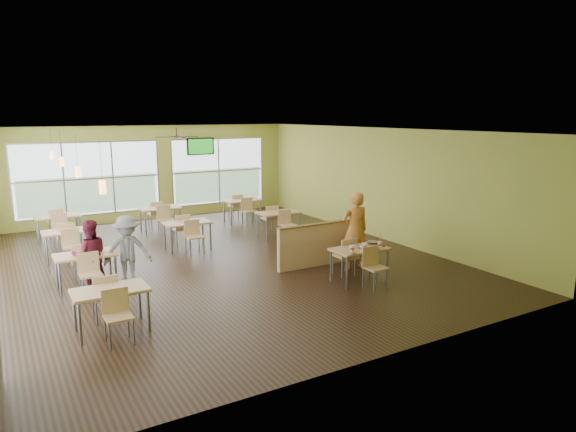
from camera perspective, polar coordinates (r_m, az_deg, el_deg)
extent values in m
plane|color=black|center=(12.91, -7.56, -4.95)|extent=(12.00, 12.00, 0.00)
plane|color=white|center=(12.40, -7.95, 9.38)|extent=(12.00, 12.00, 0.00)
cube|color=#A8A644|center=(18.20, -15.05, 4.65)|extent=(10.00, 0.04, 3.20)
cube|color=#A8A644|center=(7.49, 10.22, -4.34)|extent=(10.00, 0.04, 3.20)
cube|color=#A8A644|center=(15.16, 10.00, 3.59)|extent=(0.04, 12.00, 3.20)
cube|color=white|center=(17.78, -21.25, 3.87)|extent=(4.50, 0.02, 2.35)
cube|color=white|center=(18.99, -7.71, 4.97)|extent=(3.50, 0.02, 2.35)
cube|color=#B7BABC|center=(18.42, -14.08, 0.84)|extent=(8.00, 0.04, 0.05)
cube|color=tan|center=(11.18, 7.96, -3.65)|extent=(1.20, 0.70, 0.04)
cube|color=brown|center=(11.19, 7.95, -3.77)|extent=(1.22, 0.71, 0.01)
cylinder|color=slate|center=(10.75, 6.58, -6.31)|extent=(0.05, 0.05, 0.71)
cylinder|color=slate|center=(11.40, 10.95, -5.41)|extent=(0.05, 0.05, 0.71)
cylinder|color=slate|center=(11.20, 4.80, -5.55)|extent=(0.05, 0.05, 0.71)
cylinder|color=slate|center=(11.83, 9.11, -4.74)|extent=(0.05, 0.05, 0.71)
cube|color=tan|center=(11.68, 6.25, -4.38)|extent=(0.42, 0.42, 0.04)
cube|color=tan|center=(11.77, 5.73, -3.14)|extent=(0.42, 0.04, 0.40)
cube|color=tan|center=(10.85, 9.71, -5.71)|extent=(0.42, 0.42, 0.04)
cube|color=tan|center=(10.65, 10.41, -4.83)|extent=(0.42, 0.04, 0.40)
cube|color=tan|center=(12.37, 3.78, -3.20)|extent=(2.40, 0.12, 1.00)
cube|color=brown|center=(12.25, 3.82, -0.84)|extent=(2.40, 0.14, 0.04)
cube|color=tan|center=(9.07, -19.16, -7.77)|extent=(1.20, 0.70, 0.04)
cube|color=brown|center=(9.08, -19.15, -7.92)|extent=(1.22, 0.71, 0.01)
cylinder|color=slate|center=(8.85, -22.11, -11.05)|extent=(0.05, 0.05, 0.71)
cylinder|color=slate|center=(9.04, -15.23, -10.14)|extent=(0.05, 0.05, 0.71)
cylinder|color=slate|center=(9.39, -22.64, -9.80)|extent=(0.05, 0.05, 0.71)
cylinder|color=slate|center=(9.56, -16.16, -8.97)|extent=(0.05, 0.05, 0.71)
cube|color=tan|center=(9.67, -19.70, -8.37)|extent=(0.42, 0.42, 0.04)
cube|color=tan|center=(9.78, -20.00, -6.81)|extent=(0.42, 0.04, 0.40)
cube|color=tan|center=(8.66, -18.31, -10.62)|extent=(0.42, 0.42, 0.04)
cube|color=tan|center=(8.40, -18.13, -9.67)|extent=(0.42, 0.04, 0.40)
cube|color=tan|center=(11.44, -21.64, -4.02)|extent=(1.20, 0.70, 0.04)
cube|color=brown|center=(11.44, -21.63, -4.14)|extent=(1.22, 0.71, 0.01)
cylinder|color=slate|center=(11.20, -24.00, -6.52)|extent=(0.05, 0.05, 0.71)
cylinder|color=slate|center=(11.35, -18.57, -5.89)|extent=(0.05, 0.05, 0.71)
cylinder|color=slate|center=(11.76, -24.33, -5.73)|extent=(0.05, 0.05, 0.71)
cylinder|color=slate|center=(11.89, -19.15, -5.14)|extent=(0.05, 0.05, 0.71)
cube|color=tan|center=(12.04, -21.95, -4.68)|extent=(0.42, 0.42, 0.04)
cube|color=tan|center=(12.16, -22.16, -3.46)|extent=(0.42, 0.04, 0.40)
cube|color=tan|center=(10.99, -21.08, -6.11)|extent=(0.42, 0.42, 0.04)
cube|color=tan|center=(10.75, -21.00, -5.26)|extent=(0.42, 0.04, 0.40)
cube|color=tan|center=(13.85, -23.24, -1.55)|extent=(1.20, 0.70, 0.04)
cube|color=brown|center=(13.86, -23.23, -1.65)|extent=(1.22, 0.71, 0.01)
cylinder|color=slate|center=(13.61, -25.22, -3.56)|extent=(0.05, 0.05, 0.71)
cylinder|color=slate|center=(13.73, -20.73, -3.09)|extent=(0.05, 0.05, 0.71)
cylinder|color=slate|center=(14.17, -25.44, -3.02)|extent=(0.05, 0.05, 0.71)
cylinder|color=slate|center=(14.28, -21.13, -2.57)|extent=(0.05, 0.05, 0.71)
cube|color=tan|center=(14.45, -23.43, -2.21)|extent=(0.42, 0.42, 0.04)
cube|color=tan|center=(14.59, -23.59, -1.21)|extent=(0.42, 0.04, 0.40)
cube|color=tan|center=(13.38, -22.85, -3.19)|extent=(0.42, 0.42, 0.04)
cube|color=tan|center=(13.15, -22.81, -2.44)|extent=(0.42, 0.04, 0.40)
cube|color=tan|center=(16.00, -24.25, 0.00)|extent=(1.20, 0.70, 0.04)
cube|color=brown|center=(16.00, -24.24, -0.09)|extent=(1.22, 0.71, 0.01)
cylinder|color=slate|center=(15.75, -25.97, -1.72)|extent=(0.05, 0.05, 0.71)
cylinder|color=slate|center=(15.85, -22.09, -1.32)|extent=(0.05, 0.05, 0.71)
cylinder|color=slate|center=(16.31, -26.13, -1.31)|extent=(0.05, 0.05, 0.71)
cylinder|color=slate|center=(16.41, -22.39, -0.93)|extent=(0.05, 0.05, 0.71)
cube|color=tan|center=(16.59, -24.38, -0.63)|extent=(0.42, 0.42, 0.04)
cube|color=tan|center=(16.74, -24.51, 0.23)|extent=(0.42, 0.04, 0.40)
cube|color=tan|center=(15.52, -23.94, -1.36)|extent=(0.42, 0.42, 0.04)
cube|color=tan|center=(15.29, -23.92, -0.70)|extent=(0.42, 0.04, 0.40)
cube|color=tan|center=(14.00, -11.15, -0.71)|extent=(1.20, 0.70, 0.04)
cube|color=brown|center=(14.00, -11.15, -0.81)|extent=(1.22, 0.71, 0.01)
cylinder|color=slate|center=(13.65, -12.83, -2.70)|extent=(0.05, 0.05, 0.71)
cylinder|color=slate|center=(13.99, -8.61, -2.20)|extent=(0.05, 0.05, 0.71)
cylinder|color=slate|center=(14.19, -13.54, -2.20)|extent=(0.05, 0.05, 0.71)
cylinder|color=slate|center=(14.52, -9.46, -1.73)|extent=(0.05, 0.05, 0.71)
cube|color=tan|center=(14.56, -11.82, -1.39)|extent=(0.42, 0.42, 0.04)
cube|color=tan|center=(14.70, -12.09, -0.41)|extent=(0.42, 0.04, 0.40)
cube|color=tan|center=(13.55, -10.34, -2.29)|extent=(0.42, 0.42, 0.04)
cube|color=tan|center=(13.33, -10.09, -1.54)|extent=(0.42, 0.04, 0.40)
cube|color=tan|center=(16.34, -14.04, 0.88)|extent=(1.20, 0.70, 0.04)
cube|color=brown|center=(16.34, -14.04, 0.80)|extent=(1.22, 0.71, 0.01)
cylinder|color=slate|center=(16.00, -15.54, -0.78)|extent=(0.05, 0.05, 0.71)
cylinder|color=slate|center=(16.29, -11.87, -0.39)|extent=(0.05, 0.05, 0.71)
cylinder|color=slate|center=(16.55, -16.06, -0.41)|extent=(0.05, 0.05, 0.71)
cylinder|color=slate|center=(16.83, -12.50, -0.04)|extent=(0.05, 0.05, 0.71)
cube|color=tan|center=(16.91, -14.52, 0.24)|extent=(0.42, 0.42, 0.04)
cube|color=tan|center=(17.05, -14.74, 1.07)|extent=(0.42, 0.04, 0.40)
cube|color=tan|center=(15.87, -13.43, -0.42)|extent=(0.42, 0.42, 0.04)
cube|color=tan|center=(15.65, -13.27, 0.25)|extent=(0.42, 0.04, 0.40)
cube|color=tan|center=(15.11, -1.09, 0.39)|extent=(1.20, 0.70, 0.04)
cube|color=brown|center=(15.12, -1.09, 0.30)|extent=(1.22, 0.71, 0.01)
cylinder|color=slate|center=(14.69, -2.37, -1.43)|extent=(0.05, 0.05, 0.71)
cylinder|color=slate|center=(15.21, 1.23, -0.98)|extent=(0.05, 0.05, 0.71)
cylinder|color=slate|center=(15.19, -3.39, -1.01)|extent=(0.05, 0.05, 0.71)
cylinder|color=slate|center=(15.70, 0.13, -0.59)|extent=(0.05, 0.05, 0.71)
cube|color=tan|center=(15.64, -2.06, -0.28)|extent=(0.42, 0.42, 0.04)
cube|color=tan|center=(15.76, -2.40, 0.62)|extent=(0.42, 0.04, 0.40)
cube|color=tan|center=(14.70, -0.04, -1.03)|extent=(0.42, 0.42, 0.04)
cube|color=tan|center=(14.50, 0.34, -0.32)|extent=(0.42, 0.04, 0.40)
cube|color=tan|center=(17.31, -5.12, 1.75)|extent=(1.20, 0.70, 0.04)
cube|color=brown|center=(17.31, -5.12, 1.67)|extent=(1.22, 0.71, 0.01)
cylinder|color=slate|center=(16.89, -6.34, 0.20)|extent=(0.05, 0.05, 0.71)
cylinder|color=slate|center=(17.35, -3.08, 0.55)|extent=(0.05, 0.05, 0.71)
cylinder|color=slate|center=(17.42, -7.11, 0.52)|extent=(0.05, 0.05, 0.71)
cylinder|color=slate|center=(17.86, -3.93, 0.85)|extent=(0.05, 0.05, 0.71)
cube|color=tan|center=(17.85, -5.86, 1.12)|extent=(0.42, 0.42, 0.04)
cube|color=tan|center=(17.98, -6.12, 1.90)|extent=(0.42, 0.04, 0.40)
cube|color=tan|center=(16.87, -4.31, 0.55)|extent=(0.42, 0.42, 0.04)
cube|color=tan|center=(16.66, -4.03, 1.19)|extent=(0.42, 0.04, 0.40)
cylinder|color=#2D2119|center=(8.63, -20.08, 5.66)|extent=(0.01, 0.01, 0.70)
cylinder|color=#FF9141|center=(8.68, -19.90, 3.04)|extent=(0.11, 0.11, 0.22)
cylinder|color=#2D2119|center=(11.10, -22.44, 6.61)|extent=(0.01, 0.01, 0.70)
cylinder|color=#FF9141|center=(11.13, -22.28, 4.56)|extent=(0.11, 0.11, 0.22)
cylinder|color=#2D2119|center=(13.57, -23.94, 7.21)|extent=(0.01, 0.01, 0.70)
cylinder|color=#FF9141|center=(13.60, -23.81, 5.53)|extent=(0.11, 0.11, 0.22)
cylinder|color=#2D2119|center=(15.76, -24.88, 7.58)|extent=(0.01, 0.01, 0.70)
cylinder|color=#FF9141|center=(15.78, -24.76, 6.13)|extent=(0.11, 0.11, 0.22)
cylinder|color=#2D2119|center=(15.22, -12.30, 9.13)|extent=(0.03, 0.03, 0.24)
cylinder|color=#2D2119|center=(15.23, -12.28, 8.60)|extent=(0.16, 0.16, 0.06)
cube|color=#2D2119|center=(15.34, -11.02, 8.67)|extent=(0.55, 0.10, 0.01)
cube|color=#2D2119|center=(15.56, -12.68, 8.64)|extent=(0.10, 0.55, 0.01)
cube|color=#2D2119|center=(15.13, -13.55, 8.53)|extent=(0.55, 0.10, 0.01)
cube|color=#2D2119|center=(14.90, -11.85, 8.56)|extent=(0.10, 0.55, 0.01)
cube|color=black|center=(18.58, -9.70, 7.64)|extent=(1.00, 0.06, 0.60)
cube|color=green|center=(18.55, -9.67, 7.63)|extent=(0.90, 0.01, 0.52)
imported|color=#CB4F16|center=(12.09, 7.43, -1.59)|extent=(0.73, 0.55, 1.83)
imported|color=maroon|center=(11.35, -21.13, -4.06)|extent=(0.77, 0.63, 1.47)
imported|color=slate|center=(11.35, -17.41, -3.70)|extent=(1.07, 0.74, 1.51)
cone|color=white|center=(10.85, 7.12, -3.62)|extent=(0.10, 0.10, 0.13)
cylinder|color=red|center=(10.85, 7.12, -3.60)|extent=(0.09, 0.09, 0.04)
cylinder|color=white|center=(10.83, 7.13, -3.24)|extent=(0.11, 0.11, 0.01)
cylinder|color=blue|center=(10.80, 7.14, -2.64)|extent=(0.01, 0.06, 0.24)
cone|color=white|center=(10.89, 8.20, -3.62)|extent=(0.09, 0.09, 0.12)
cylinder|color=red|center=(10.89, 8.20, -3.61)|extent=(0.08, 0.08, 0.03)
cylinder|color=white|center=(10.88, 8.21, -3.29)|extent=(0.09, 0.09, 0.01)
cylinder|color=yellow|center=(10.85, 8.22, -2.76)|extent=(0.02, 0.06, 0.22)
cone|color=white|center=(11.07, 8.54, -3.37)|extent=(0.10, 0.10, 0.13)
cylinder|color=red|center=(11.07, 8.54, -3.35)|extent=(0.09, 0.09, 0.04)
cylinder|color=white|center=(11.05, 8.55, -3.01)|extent=(0.10, 0.10, 0.01)
cylinder|color=red|center=(11.02, 8.57, -2.44)|extent=(0.01, 0.06, 0.23)
cone|color=white|center=(11.26, 10.16, -3.17)|extent=(0.10, 0.10, 0.13)
cylinder|color=red|center=(11.25, 10.16, -3.16)|extent=(0.09, 0.09, 0.04)
cylinder|color=white|center=(11.24, 10.18, -2.82)|extent=(0.10, 0.10, 0.01)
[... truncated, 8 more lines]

